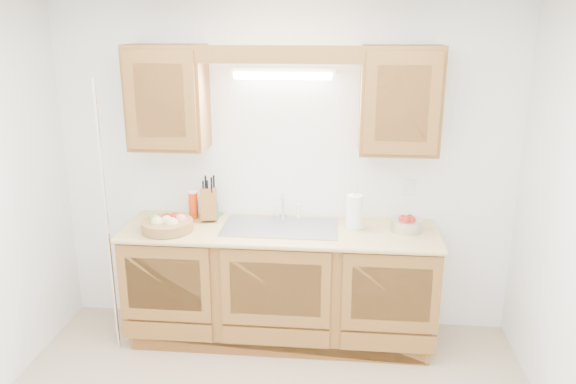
# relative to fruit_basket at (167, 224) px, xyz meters

# --- Properties ---
(room) EXTENTS (3.52, 3.50, 2.50)m
(room) POSITION_rel_fruit_basket_xyz_m (0.81, -1.06, 0.30)
(room) COLOR tan
(room) RESTS_ON ground
(base_cabinets) EXTENTS (2.20, 0.60, 0.86)m
(base_cabinets) POSITION_rel_fruit_basket_xyz_m (0.81, 0.14, -0.51)
(base_cabinets) COLOR brown
(base_cabinets) RESTS_ON ground
(countertop) EXTENTS (2.30, 0.63, 0.04)m
(countertop) POSITION_rel_fruit_basket_xyz_m (0.81, 0.12, -0.07)
(countertop) COLOR tan
(countertop) RESTS_ON base_cabinets
(upper_cabinet_left) EXTENTS (0.55, 0.33, 0.75)m
(upper_cabinet_left) POSITION_rel_fruit_basket_xyz_m (-0.02, 0.27, 0.87)
(upper_cabinet_left) COLOR brown
(upper_cabinet_left) RESTS_ON room
(upper_cabinet_right) EXTENTS (0.55, 0.33, 0.75)m
(upper_cabinet_right) POSITION_rel_fruit_basket_xyz_m (1.64, 0.27, 0.87)
(upper_cabinet_right) COLOR brown
(upper_cabinet_right) RESTS_ON room
(valance) EXTENTS (2.20, 0.05, 0.12)m
(valance) POSITION_rel_fruit_basket_xyz_m (0.81, 0.13, 1.19)
(valance) COLOR brown
(valance) RESTS_ON room
(fluorescent_fixture) EXTENTS (0.76, 0.08, 0.08)m
(fluorescent_fixture) POSITION_rel_fruit_basket_xyz_m (0.81, 0.35, 1.05)
(fluorescent_fixture) COLOR white
(fluorescent_fixture) RESTS_ON room
(sink) EXTENTS (0.84, 0.46, 0.36)m
(sink) POSITION_rel_fruit_basket_xyz_m (0.81, 0.14, -0.12)
(sink) COLOR #9E9EA3
(sink) RESTS_ON countertop
(wire_shelf_pole) EXTENTS (0.03, 0.03, 2.00)m
(wire_shelf_pole) POSITION_rel_fruit_basket_xyz_m (-0.39, -0.13, 0.05)
(wire_shelf_pole) COLOR silver
(wire_shelf_pole) RESTS_ON ground
(outlet_plate) EXTENTS (0.08, 0.01, 0.12)m
(outlet_plate) POSITION_rel_fruit_basket_xyz_m (1.76, 0.43, 0.20)
(outlet_plate) COLOR white
(outlet_plate) RESTS_ON room
(fruit_basket) EXTENTS (0.45, 0.45, 0.11)m
(fruit_basket) POSITION_rel_fruit_basket_xyz_m (0.00, 0.00, 0.00)
(fruit_basket) COLOR #A57542
(fruit_basket) RESTS_ON countertop
(knife_block) EXTENTS (0.16, 0.22, 0.35)m
(knife_block) POSITION_rel_fruit_basket_xyz_m (0.24, 0.27, 0.07)
(knife_block) COLOR brown
(knife_block) RESTS_ON countertop
(orange_canister) EXTENTS (0.09, 0.09, 0.21)m
(orange_canister) POSITION_rel_fruit_basket_xyz_m (0.12, 0.29, 0.06)
(orange_canister) COLOR red
(orange_canister) RESTS_ON countertop
(soap_bottle) EXTENTS (0.11, 0.11, 0.19)m
(soap_bottle) POSITION_rel_fruit_basket_xyz_m (0.27, 0.29, 0.04)
(soap_bottle) COLOR blue
(soap_bottle) RESTS_ON countertop
(sponge) EXTENTS (0.13, 0.10, 0.02)m
(sponge) POSITION_rel_fruit_basket_xyz_m (0.27, 0.38, -0.04)
(sponge) COLOR #CC333F
(sponge) RESTS_ON countertop
(paper_towel) EXTENTS (0.14, 0.14, 0.30)m
(paper_towel) POSITION_rel_fruit_basket_xyz_m (1.35, 0.19, 0.07)
(paper_towel) COLOR silver
(paper_towel) RESTS_ON countertop
(apple_bowl) EXTENTS (0.29, 0.29, 0.12)m
(apple_bowl) POSITION_rel_fruit_basket_xyz_m (1.72, 0.16, 0.00)
(apple_bowl) COLOR silver
(apple_bowl) RESTS_ON countertop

